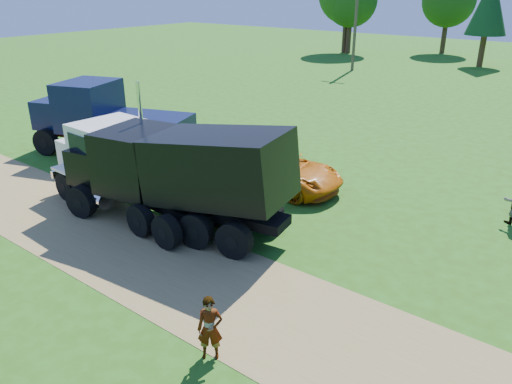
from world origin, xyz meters
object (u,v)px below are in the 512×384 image
Objects in this scene: spectator_a at (210,328)px; black_dump_truck at (180,170)px; white_semi_tractor at (114,164)px; orange_pickup at (279,169)px; navy_truck at (103,117)px.

black_dump_truck is at bearing 102.73° from spectator_a.
orange_pickup is at bearing 55.97° from white_semi_tractor.
navy_truck reaches higher than spectator_a.
black_dump_truck is 9.23m from navy_truck.
black_dump_truck is (3.22, 0.20, 0.43)m from white_semi_tractor.
navy_truck is 9.37m from orange_pickup.
navy_truck is 5.21× the size of spectator_a.
navy_truck is at bearing 113.23° from spectator_a.
orange_pickup is at bearing -10.06° from navy_truck.
black_dump_truck reaches higher than navy_truck.
spectator_a reaches higher than orange_pickup.
white_semi_tractor reaches higher than spectator_a.
orange_pickup is 3.46× the size of spectator_a.
spectator_a is (13.84, -7.59, -0.98)m from navy_truck.
white_semi_tractor is 0.90× the size of black_dump_truck.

